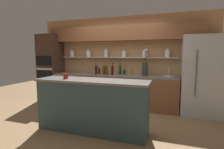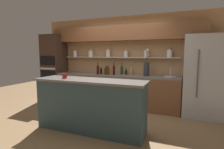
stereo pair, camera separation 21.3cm
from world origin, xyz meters
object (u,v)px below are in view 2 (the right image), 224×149
Objects in this scene: refrigerator at (204,77)px; bottle_spirit_10 at (131,71)px; bottle_sauce_8 at (101,71)px; flower_vase at (146,69)px; bottle_oil_6 at (99,71)px; bottle_wine_2 at (122,70)px; bottle_wine_9 at (114,70)px; bottle_sauce_3 at (126,72)px; bottle_wine_1 at (98,70)px; bottle_oil_7 at (108,71)px; sink_fixture at (170,76)px; bottle_spirit_5 at (107,70)px; bottle_oil_4 at (105,71)px; oven_tower at (54,68)px; bottle_spirit_0 at (108,71)px; coffee_mug at (64,76)px.

bottle_spirit_10 is (-1.84, 0.23, 0.05)m from refrigerator.
refrigerator reaches higher than bottle_sauce_8.
flower_vase is 1.40m from bottle_oil_6.
bottle_wine_9 is (-0.17, -0.20, 0.01)m from bottle_wine_2.
bottle_sauce_3 is 0.15m from bottle_spirit_10.
bottle_spirit_10 is (0.14, 0.06, 0.04)m from bottle_sauce_3.
bottle_sauce_3 is (0.76, 0.29, -0.07)m from bottle_wine_1.
bottle_wine_2 is 1.55× the size of bottle_oil_7.
sink_fixture is 1.24× the size of bottle_spirit_5.
sink_fixture is at bearing 2.24° from bottle_oil_4.
bottle_oil_4 is at bearing -175.33° from flower_vase.
bottle_wine_9 is at bearing -17.32° from bottle_sauce_8.
bottle_spirit_0 is (1.98, -0.10, -0.03)m from oven_tower.
flower_vase is at bearing 176.91° from refrigerator.
refrigerator is 2.60m from bottle_spirit_5.
sink_fixture is at bearing -2.18° from bottle_sauce_8.
oven_tower is 7.19× the size of sink_fixture.
bottle_spirit_10 is (0.60, 0.29, 0.00)m from bottle_spirit_0.
flower_vase is at bearing -2.09° from bottle_sauce_8.
bottle_oil_4 is at bearing -179.52° from refrigerator.
bottle_spirit_5 is at bearing 175.15° from sink_fixture.
bottle_spirit_10 is at bearing 29.41° from bottle_wine_9.
sink_fixture is 2.88× the size of coffee_mug.
flower_vase reaches higher than bottle_wine_1.
bottle_wine_2 is 1.99m from coffee_mug.
sink_fixture is 1.38× the size of bottle_oil_7.
bottle_oil_6 reaches higher than bottle_oil_4.
flower_vase reaches higher than bottle_wine_9.
sink_fixture is 1.52m from bottle_wine_9.
bottle_wine_1 is (-2.74, -0.12, 0.08)m from refrigerator.
bottle_oil_7 is at bearing 179.17° from flower_vase.
coffee_mug is at bearing -137.25° from sink_fixture.
bottle_spirit_0 reaches higher than bottle_oil_4.
bottle_sauce_8 is (-0.15, -0.08, -0.02)m from bottle_spirit_5.
bottle_wine_9 is at bearing -26.21° from bottle_oil_7.
bottle_wine_1 is 1.60× the size of bottle_oil_7.
bottle_spirit_10 is at bearing 22.51° from bottle_sauce_3.
bottle_spirit_0 is at bearing -2.93° from oven_tower.
bottle_sauce_8 is (-0.64, -0.05, -0.05)m from bottle_wine_2.
bottle_oil_7 is at bearing -52.42° from bottle_spirit_5.
bottle_sauce_8 is at bearing 162.68° from bottle_wine_9.
refrigerator reaches higher than bottle_spirit_0.
bottle_oil_6 is at bearing -168.62° from bottle_spirit_10.
bottle_wine_1 is 1.00× the size of bottle_wine_9.
bottle_sauce_3 is 0.66× the size of bottle_oil_6.
sink_fixture reaches higher than bottle_oil_6.
sink_fixture is 1.98m from bottle_wine_1.
bottle_oil_4 is 1.02× the size of bottle_spirit_5.
bottle_spirit_5 is at bearing 173.91° from flower_vase.
coffee_mug is (-0.25, -1.67, 0.05)m from bottle_spirit_0.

